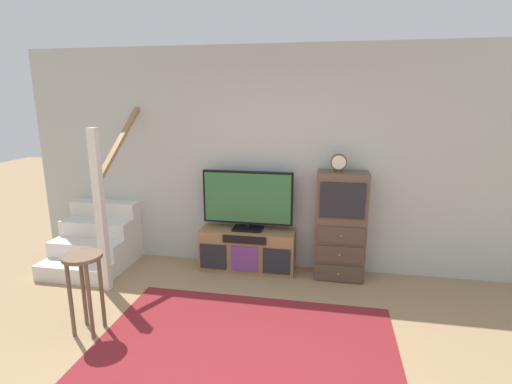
{
  "coord_description": "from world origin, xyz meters",
  "views": [
    {
      "loc": [
        0.65,
        -2.27,
        2.11
      ],
      "look_at": [
        -0.12,
        1.82,
        1.1
      ],
      "focal_mm": 27.58,
      "sensor_mm": 36.0,
      "label": 1
    }
  ],
  "objects_px": {
    "desk_clock": "(339,163)",
    "bar_stool_near": "(84,276)",
    "media_console": "(247,250)",
    "television": "(248,199)",
    "side_cabinet": "(340,226)"
  },
  "relations": [
    {
      "from": "television",
      "to": "bar_stool_near",
      "type": "distance_m",
      "value": 2.01
    },
    {
      "from": "media_console",
      "to": "side_cabinet",
      "type": "relative_size",
      "value": 0.91
    },
    {
      "from": "media_console",
      "to": "bar_stool_near",
      "type": "bearing_deg",
      "value": -126.22
    },
    {
      "from": "media_console",
      "to": "bar_stool_near",
      "type": "xyz_separation_m",
      "value": [
        -1.16,
        -1.58,
        0.3
      ]
    },
    {
      "from": "desk_clock",
      "to": "bar_stool_near",
      "type": "relative_size",
      "value": 0.28
    },
    {
      "from": "side_cabinet",
      "to": "media_console",
      "type": "bearing_deg",
      "value": -179.48
    },
    {
      "from": "media_console",
      "to": "television",
      "type": "relative_size",
      "value": 1.06
    },
    {
      "from": "television",
      "to": "side_cabinet",
      "type": "distance_m",
      "value": 1.14
    },
    {
      "from": "television",
      "to": "bar_stool_near",
      "type": "bearing_deg",
      "value": -125.81
    },
    {
      "from": "media_console",
      "to": "television",
      "type": "height_order",
      "value": "television"
    },
    {
      "from": "media_console",
      "to": "bar_stool_near",
      "type": "relative_size",
      "value": 1.55
    },
    {
      "from": "desk_clock",
      "to": "television",
      "type": "bearing_deg",
      "value": 178.45
    },
    {
      "from": "media_console",
      "to": "side_cabinet",
      "type": "bearing_deg",
      "value": 0.52
    },
    {
      "from": "media_console",
      "to": "side_cabinet",
      "type": "xyz_separation_m",
      "value": [
        1.11,
        0.01,
        0.38
      ]
    },
    {
      "from": "bar_stool_near",
      "to": "media_console",
      "type": "bearing_deg",
      "value": 53.78
    }
  ]
}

